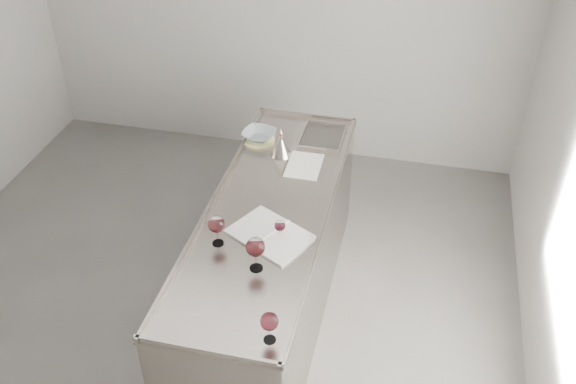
% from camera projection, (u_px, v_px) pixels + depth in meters
% --- Properties ---
extents(room_shell, '(4.54, 5.04, 2.84)m').
position_uv_depth(room_shell, '(169.00, 163.00, 3.65)').
color(room_shell, '#4F4C4A').
rests_on(room_shell, ground).
extents(counter, '(0.77, 2.42, 0.97)m').
position_uv_depth(counter, '(270.00, 263.00, 4.34)').
color(counter, gray).
rests_on(counter, ground).
extents(wine_glass_left, '(0.10, 0.10, 0.20)m').
position_uv_depth(wine_glass_left, '(217.00, 225.00, 3.71)').
color(wine_glass_left, white).
rests_on(wine_glass_left, counter).
extents(wine_glass_middle, '(0.11, 0.11, 0.22)m').
position_uv_depth(wine_glass_middle, '(255.00, 248.00, 3.52)').
color(wine_glass_middle, white).
rests_on(wine_glass_middle, counter).
extents(wine_glass_right, '(0.09, 0.09, 0.18)m').
position_uv_depth(wine_glass_right, '(269.00, 322.00, 3.12)').
color(wine_glass_right, white).
rests_on(wine_glass_right, counter).
extents(wine_glass_small, '(0.07, 0.07, 0.14)m').
position_uv_depth(wine_glass_small, '(280.00, 226.00, 3.76)').
color(wine_glass_small, white).
rests_on(wine_glass_small, counter).
extents(notebook, '(0.58, 0.52, 0.02)m').
position_uv_depth(notebook, '(271.00, 235.00, 3.84)').
color(notebook, white).
rests_on(notebook, counter).
extents(loose_paper_top, '(0.24, 0.34, 0.00)m').
position_uv_depth(loose_paper_top, '(304.00, 165.00, 4.45)').
color(loose_paper_top, white).
rests_on(loose_paper_top, counter).
extents(trivet, '(0.29, 0.29, 0.02)m').
position_uv_depth(trivet, '(259.00, 139.00, 4.71)').
color(trivet, '#EAE497').
rests_on(trivet, counter).
extents(ceramic_bowl, '(0.27, 0.27, 0.06)m').
position_uv_depth(ceramic_bowl, '(259.00, 135.00, 4.69)').
color(ceramic_bowl, gray).
rests_on(ceramic_bowl, trivet).
extents(wine_funnel, '(0.15, 0.15, 0.22)m').
position_uv_depth(wine_funnel, '(281.00, 147.00, 4.52)').
color(wine_funnel, gray).
rests_on(wine_funnel, counter).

